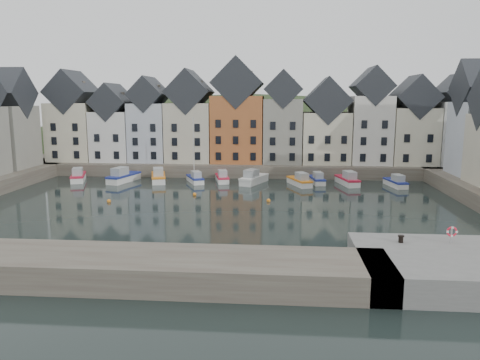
# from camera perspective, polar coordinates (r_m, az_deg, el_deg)

# --- Properties ---
(ground) EXTENTS (260.00, 260.00, 0.00)m
(ground) POSITION_cam_1_polar(r_m,az_deg,el_deg) (54.80, -2.93, -3.69)
(ground) COLOR black
(ground) RESTS_ON ground
(far_quay) EXTENTS (90.00, 16.00, 2.00)m
(far_quay) POSITION_cam_1_polar(r_m,az_deg,el_deg) (83.94, -0.19, 1.77)
(far_quay) COLOR #4D443B
(far_quay) RESTS_ON ground
(near_wall) EXTENTS (50.00, 6.00, 2.00)m
(near_wall) POSITION_cam_1_polar(r_m,az_deg,el_deg) (37.23, -23.45, -9.53)
(near_wall) COLOR #4D443B
(near_wall) RESTS_ON ground
(hillside) EXTENTS (153.60, 70.40, 64.00)m
(hillside) POSITION_cam_1_polar(r_m,az_deg,el_deg) (113.29, 0.98, -5.89)
(hillside) COLOR #21341A
(hillside) RESTS_ON ground
(far_terrace) EXTENTS (72.37, 8.16, 17.78)m
(far_terrace) POSITION_cam_1_polar(r_m,az_deg,el_deg) (80.98, 1.97, 7.07)
(far_terrace) COLOR beige
(far_terrace) RESTS_ON far_quay
(mooring_buoys) EXTENTS (20.50, 5.50, 0.50)m
(mooring_buoys) POSITION_cam_1_polar(r_m,az_deg,el_deg) (60.54, -6.01, -2.28)
(mooring_buoys) COLOR orange
(mooring_buoys) RESTS_ON ground
(boat_a) EXTENTS (3.85, 6.57, 2.41)m
(boat_a) POSITION_cam_1_polar(r_m,az_deg,el_deg) (78.11, -19.11, 0.40)
(boat_a) COLOR silver
(boat_a) RESTS_ON ground
(boat_b) EXTENTS (3.80, 7.18, 2.64)m
(boat_b) POSITION_cam_1_polar(r_m,az_deg,el_deg) (75.21, -14.07, 0.36)
(boat_b) COLOR silver
(boat_b) RESTS_ON ground
(boat_c) EXTENTS (3.74, 6.94, 2.55)m
(boat_c) POSITION_cam_1_polar(r_m,az_deg,el_deg) (74.22, -9.92, 0.36)
(boat_c) COLOR silver
(boat_c) RESTS_ON ground
(boat_d) EXTENTS (3.68, 5.57, 10.24)m
(boat_d) POSITION_cam_1_polar(r_m,az_deg,el_deg) (72.76, -5.48, 0.20)
(boat_d) COLOR silver
(boat_d) RESTS_ON ground
(boat_e) EXTENTS (2.91, 5.80, 2.13)m
(boat_e) POSITION_cam_1_polar(r_m,az_deg,el_deg) (73.16, -2.19, 0.27)
(boat_e) COLOR silver
(boat_e) RESTS_ON ground
(boat_f) EXTENTS (4.41, 6.82, 2.51)m
(boat_f) POSITION_cam_1_polar(r_m,az_deg,el_deg) (71.57, 1.66, 0.15)
(boat_f) COLOR silver
(boat_f) RESTS_ON ground
(boat_g) EXTENTS (3.83, 6.11, 2.25)m
(boat_g) POSITION_cam_1_polar(r_m,az_deg,el_deg) (70.58, 7.30, -0.13)
(boat_g) COLOR silver
(boat_g) RESTS_ON ground
(boat_h) EXTENTS (2.43, 5.53, 2.05)m
(boat_h) POSITION_cam_1_polar(r_m,az_deg,el_deg) (72.68, 9.36, 0.06)
(boat_h) COLOR silver
(boat_h) RESTS_ON ground
(boat_i) EXTENTS (3.25, 6.49, 2.39)m
(boat_i) POSITION_cam_1_polar(r_m,az_deg,el_deg) (72.44, 12.99, -0.01)
(boat_i) COLOR silver
(boat_i) RESTS_ON ground
(boat_j) EXTENTS (2.69, 5.67, 2.09)m
(boat_j) POSITION_cam_1_polar(r_m,az_deg,el_deg) (72.82, 18.47, -0.29)
(boat_j) COLOR silver
(boat_j) RESTS_ON ground
(mooring_bollard) EXTENTS (0.48, 0.48, 0.56)m
(mooring_bollard) POSITION_cam_1_polar(r_m,az_deg,el_deg) (38.03, 19.03, -6.77)
(mooring_bollard) COLOR black
(mooring_bollard) RESTS_ON near_quay
(life_ring_post) EXTENTS (0.80, 0.17, 1.30)m
(life_ring_post) POSITION_cam_1_polar(r_m,az_deg,el_deg) (39.16, 24.41, -5.80)
(life_ring_post) COLOR gray
(life_ring_post) RESTS_ON near_quay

